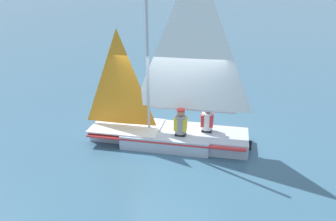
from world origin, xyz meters
TOP-DOWN VIEW (x-y plane):
  - ground_plane at (0.00, 0.00)m, footprint 260.00×260.00m
  - sailboat_main at (-0.03, -0.04)m, footprint 3.64×4.44m
  - sailor_helm at (-0.43, -0.20)m, footprint 0.42×0.43m
  - sailor_crew at (-0.48, -0.99)m, footprint 0.42×0.43m

SIDE VIEW (x-z plane):
  - ground_plane at x=0.00m, z-range 0.00..0.00m
  - sailor_helm at x=-0.43m, z-range 0.05..1.21m
  - sailor_crew at x=-0.48m, z-range 0.05..1.21m
  - sailboat_main at x=-0.03m, z-range -1.84..3.32m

